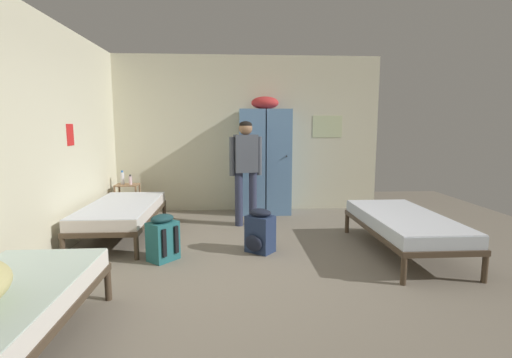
# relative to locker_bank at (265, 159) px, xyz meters

# --- Properties ---
(ground_plane) EXTENTS (9.17, 9.17, 0.00)m
(ground_plane) POSITION_rel_locker_bank_xyz_m (-0.30, -2.59, -0.97)
(ground_plane) COLOR gray
(room_backdrop) EXTENTS (4.88, 5.79, 2.82)m
(room_backdrop) POSITION_rel_locker_bank_xyz_m (-1.60, -1.25, 0.44)
(room_backdrop) COLOR beige
(room_backdrop) RESTS_ON ground_plane
(locker_bank) EXTENTS (0.90, 0.55, 2.07)m
(locker_bank) POSITION_rel_locker_bank_xyz_m (0.00, 0.00, 0.00)
(locker_bank) COLOR #5B84B2
(locker_bank) RESTS_ON ground_plane
(shelf_unit) EXTENTS (0.38, 0.30, 0.57)m
(shelf_unit) POSITION_rel_locker_bank_xyz_m (-2.38, -0.15, -0.62)
(shelf_unit) COLOR #99704C
(shelf_unit) RESTS_ON ground_plane
(bed_left_rear) EXTENTS (0.90, 1.90, 0.49)m
(bed_left_rear) POSITION_rel_locker_bank_xyz_m (-2.13, -1.38, -0.59)
(bed_left_rear) COLOR #473828
(bed_left_rear) RESTS_ON ground_plane
(bed_right) EXTENTS (0.90, 1.90, 0.49)m
(bed_right) POSITION_rel_locker_bank_xyz_m (1.52, -2.26, -0.59)
(bed_right) COLOR #473828
(bed_right) RESTS_ON ground_plane
(person_traveler) EXTENTS (0.51, 0.27, 1.64)m
(person_traveler) POSITION_rel_locker_bank_xyz_m (-0.37, -0.83, 0.02)
(person_traveler) COLOR #2D334C
(person_traveler) RESTS_ON ground_plane
(water_bottle) EXTENTS (0.06, 0.06, 0.24)m
(water_bottle) POSITION_rel_locker_bank_xyz_m (-2.46, -0.13, -0.29)
(water_bottle) COLOR white
(water_bottle) RESTS_ON shelf_unit
(lotion_bottle) EXTENTS (0.05, 0.05, 0.17)m
(lotion_bottle) POSITION_rel_locker_bank_xyz_m (-2.31, -0.19, -0.32)
(lotion_bottle) COLOR beige
(lotion_bottle) RESTS_ON shelf_unit
(backpack_navy) EXTENTS (0.41, 0.42, 0.55)m
(backpack_navy) POSITION_rel_locker_bank_xyz_m (-0.25, -2.12, -0.71)
(backpack_navy) COLOR navy
(backpack_navy) RESTS_ON ground_plane
(backpack_teal) EXTENTS (0.42, 0.41, 0.55)m
(backpack_teal) POSITION_rel_locker_bank_xyz_m (-1.41, -2.32, -0.71)
(backpack_teal) COLOR #23666B
(backpack_teal) RESTS_ON ground_plane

